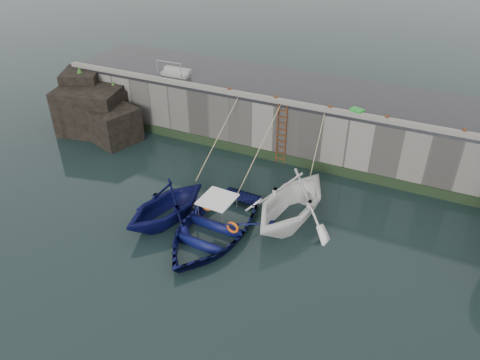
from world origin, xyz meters
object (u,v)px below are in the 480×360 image
at_px(fish_crate, 357,112).
at_px(bollard_e, 464,132).
at_px(boat_near_white, 168,219).
at_px(bollard_d, 387,118).
at_px(bollard_c, 330,108).
at_px(boat_near_blue, 212,235).
at_px(ladder, 281,135).
at_px(boat_near_blacktrim, 290,220).
at_px(bollard_a, 229,90).
at_px(bollard_b, 276,99).

height_order(fish_crate, bollard_e, fish_crate).
distance_m(boat_near_white, fish_crate, 9.81).
bearing_deg(bollard_d, boat_near_white, -137.55).
height_order(boat_near_white, bollard_c, bollard_c).
bearing_deg(boat_near_blue, bollard_e, 42.38).
xyz_separation_m(boat_near_white, fish_crate, (6.09, 6.95, 3.30)).
bearing_deg(bollard_e, fish_crate, 178.56).
bearing_deg(ladder, boat_near_white, -112.32).
height_order(boat_near_white, boat_near_blacktrim, boat_near_blacktrim).
xyz_separation_m(bollard_a, bollard_d, (7.80, 0.00, 0.00)).
bearing_deg(bollard_b, bollard_d, 0.00).
relative_size(boat_near_white, boat_near_blacktrim, 0.83).
relative_size(boat_near_blacktrim, bollard_c, 17.80).
xyz_separation_m(ladder, boat_near_blue, (-0.47, -6.59, -1.59)).
height_order(boat_near_white, bollard_b, bollard_b).
bearing_deg(bollard_a, boat_near_blacktrim, -42.24).
distance_m(boat_near_blacktrim, fish_crate, 5.94).
distance_m(boat_near_blue, bollard_e, 11.42).
distance_m(fish_crate, bollard_a, 6.43).
distance_m(bollard_a, bollard_c, 5.20).
bearing_deg(bollard_e, bollard_b, 180.00).
distance_m(boat_near_white, bollard_c, 9.01).
bearing_deg(fish_crate, bollard_a, -159.60).
xyz_separation_m(ladder, bollard_a, (-3.00, 0.34, 1.71)).
height_order(boat_near_white, boat_near_blue, boat_near_white).
height_order(boat_near_blacktrim, bollard_e, bollard_e).
bearing_deg(boat_near_white, ladder, 83.93).
xyz_separation_m(fish_crate, bollard_e, (4.57, -0.12, -0.00)).
height_order(boat_near_blue, bollard_c, bollard_c).
relative_size(bollard_b, bollard_c, 1.00).
xyz_separation_m(bollard_c, bollard_d, (2.60, 0.00, 0.00)).
bearing_deg(boat_near_blacktrim, bollard_d, 69.42).
distance_m(boat_near_blue, fish_crate, 8.70).
bearing_deg(bollard_a, fish_crate, 1.03).
relative_size(fish_crate, bollard_e, 2.01).
bearing_deg(bollard_e, boat_near_blue, -140.72).
bearing_deg(bollard_b, bollard_a, 180.00).
bearing_deg(boat_near_white, bollard_c, 70.78).
height_order(fish_crate, bollard_b, fish_crate).
bearing_deg(bollard_d, boat_near_blue, -127.26).
relative_size(boat_near_blue, boat_near_blacktrim, 1.15).
distance_m(ladder, boat_near_blacktrim, 5.05).
xyz_separation_m(bollard_a, bollard_e, (11.00, 0.00, 0.00)).
relative_size(boat_near_white, bollard_c, 14.79).
height_order(boat_near_white, bollard_e, bollard_e).
xyz_separation_m(bollard_d, bollard_e, (3.20, 0.00, 0.00)).
distance_m(bollard_c, bollard_d, 2.60).
bearing_deg(fish_crate, ladder, -153.14).
height_order(ladder, bollard_d, bollard_d).
bearing_deg(bollard_d, bollard_a, 180.00).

